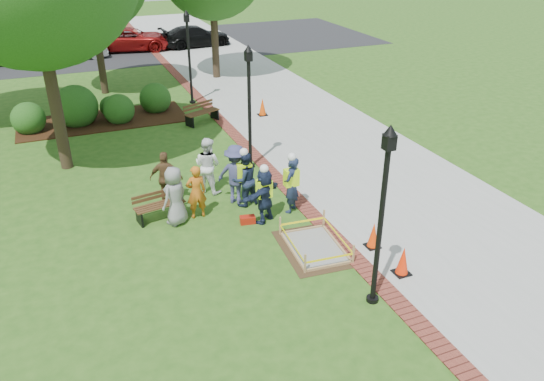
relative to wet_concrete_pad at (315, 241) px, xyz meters
name	(u,v)px	position (x,y,z in m)	size (l,w,h in m)	color
ground	(272,246)	(-1.01, 0.55, -0.23)	(100.00, 100.00, 0.00)	#285116
sidewalk	(290,112)	(3.99, 10.55, -0.22)	(6.00, 60.00, 0.02)	#9E9E99
brick_edging	(221,121)	(0.74, 10.55, -0.22)	(0.50, 60.00, 0.03)	maroon
mulch_bed	(103,120)	(-4.01, 12.55, -0.21)	(7.00, 3.00, 0.05)	#381E0F
parking_lot	(122,47)	(-1.01, 27.55, -0.23)	(36.00, 12.00, 0.01)	black
wet_concrete_pad	(315,241)	(0.00, 0.00, 0.00)	(1.87, 2.43, 0.55)	#47331E
bench_near	(160,211)	(-3.44, 3.15, 0.02)	(1.52, 0.73, 0.79)	#50311B
bench_far	(202,117)	(-0.08, 10.65, 0.04)	(1.64, 1.07, 0.85)	brown
cone_front	(403,261)	(1.46, -1.84, 0.14)	(0.39, 0.39, 0.78)	black
cone_back	(373,236)	(1.44, -0.53, 0.12)	(0.37, 0.37, 0.74)	black
cone_far	(262,107)	(2.67, 10.56, 0.15)	(0.40, 0.40, 0.79)	black
toolbox	(248,220)	(-1.19, 1.92, -0.13)	(0.43, 0.24, 0.22)	#A21B0C
lamp_near	(382,206)	(0.24, -2.45, 2.25)	(0.28, 0.28, 4.26)	black
lamp_mid	(249,99)	(0.24, 5.55, 2.25)	(0.28, 0.28, 4.26)	black
lamp_far	(189,50)	(0.24, 13.55, 2.25)	(0.28, 0.28, 4.26)	black
shrub_a	(31,132)	(-6.91, 12.26, -0.23)	(1.36, 1.36, 1.36)	#1D4A15
shrub_b	(79,124)	(-5.02, 12.48, -0.23)	(1.83, 1.83, 1.83)	#1D4A15
shrub_c	(120,122)	(-3.33, 12.09, -0.23)	(1.33, 1.33, 1.33)	#1D4A15
shrub_d	(157,111)	(-1.59, 12.97, -0.23)	(1.41, 1.41, 1.41)	#1D4A15
shrub_e	(112,115)	(-3.57, 13.17, -0.23)	(0.94, 0.94, 0.94)	#1D4A15
casual_person_a	(175,196)	(-3.06, 2.71, 0.63)	(0.66, 0.61, 1.74)	gray
casual_person_b	(196,192)	(-2.42, 2.82, 0.58)	(0.53, 0.35, 1.63)	#C06116
casual_person_c	(208,165)	(-1.64, 4.30, 0.67)	(0.66, 0.68, 1.81)	white
casual_person_d	(166,178)	(-3.03, 3.98, 0.61)	(0.63, 0.53, 1.70)	brown
casual_person_e	(236,175)	(-1.06, 3.26, 0.70)	(0.70, 0.69, 1.87)	#383A63
hivis_worker_a	(264,193)	(-0.69, 1.87, 0.65)	(0.62, 0.55, 1.78)	#1C2D49
hivis_worker_b	(291,183)	(0.25, 2.11, 0.70)	(0.64, 0.64, 1.88)	#1B1B46
hivis_worker_c	(244,177)	(-0.88, 3.00, 0.69)	(0.61, 0.45, 1.86)	#16173A
parked_car_b	(76,59)	(-4.20, 25.12, -0.23)	(4.29, 1.87, 1.40)	#9A999E
parked_car_c	(133,50)	(-0.49, 26.34, -0.23)	(4.90, 2.13, 1.60)	#A01414
parked_car_d	(196,46)	(3.77, 25.92, -0.23)	(4.65, 2.02, 1.52)	black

